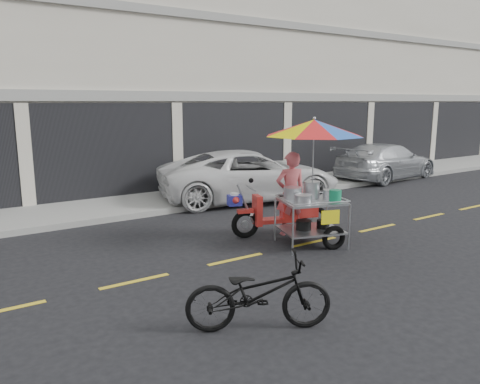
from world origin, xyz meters
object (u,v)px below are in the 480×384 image
near_bicycle (259,293)px  food_vendor_rig (304,164)px  silver_pickup (386,161)px  white_pickup (249,175)px

near_bicycle → food_vendor_rig: food_vendor_rig is taller
silver_pickup → near_bicycle: bearing=116.0°
silver_pickup → food_vendor_rig: bearing=112.1°
food_vendor_rig → white_pickup: bearing=88.0°
silver_pickup → near_bicycle: (-11.13, -7.07, -0.19)m
white_pickup → food_vendor_rig: 4.43m
food_vendor_rig → near_bicycle: bearing=-121.2°
silver_pickup → food_vendor_rig: 9.16m
white_pickup → silver_pickup: white_pickup is taller
silver_pickup → food_vendor_rig: (-8.00, -4.35, 0.98)m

